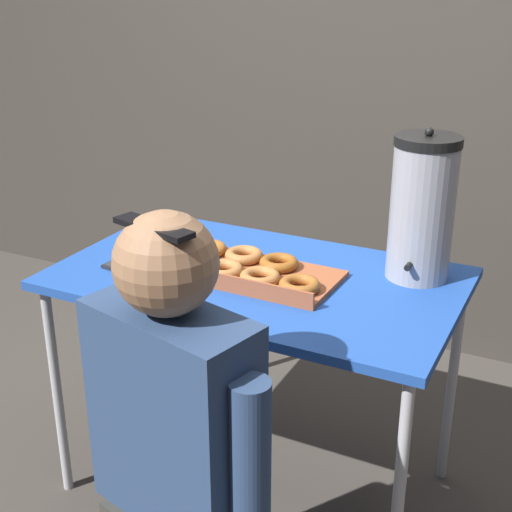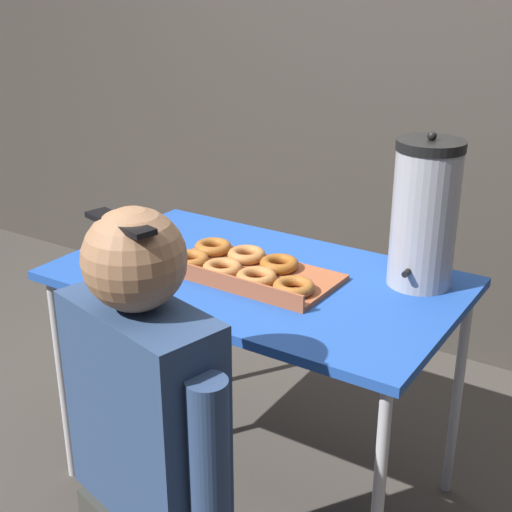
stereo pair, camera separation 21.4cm
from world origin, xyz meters
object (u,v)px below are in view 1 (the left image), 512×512
(donut_box, at_px, (246,269))
(cell_phone, at_px, (127,261))
(coffee_urn, at_px, (422,208))
(person_seated, at_px, (176,464))

(donut_box, bearing_deg, cell_phone, -168.04)
(coffee_urn, bearing_deg, donut_box, -153.83)
(donut_box, xyz_separation_m, person_seated, (0.15, -0.63, -0.22))
(coffee_urn, bearing_deg, person_seated, -110.25)
(donut_box, height_order, person_seated, person_seated)
(person_seated, bearing_deg, coffee_urn, -96.24)
(donut_box, bearing_deg, coffee_urn, 27.33)
(cell_phone, xyz_separation_m, person_seated, (0.53, -0.56, -0.20))
(donut_box, distance_m, coffee_urn, 0.55)
(coffee_urn, height_order, person_seated, coffee_urn)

